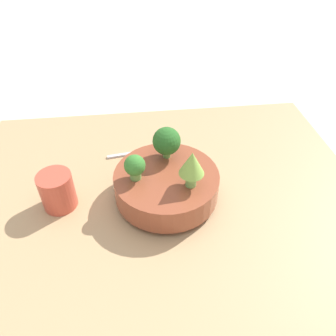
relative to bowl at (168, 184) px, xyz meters
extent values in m
plane|color=beige|center=(0.00, -0.01, -0.09)|extent=(6.00, 6.00, 0.00)
cube|color=tan|center=(0.00, -0.01, -0.07)|extent=(1.03, 0.84, 0.04)
cylinder|color=brown|center=(0.00, 0.00, -0.04)|extent=(0.12, 0.12, 0.01)
cylinder|color=brown|center=(0.00, 0.00, 0.00)|extent=(0.26, 0.26, 0.06)
cylinder|color=#6BA34C|center=(0.00, -0.07, 0.05)|extent=(0.02, 0.02, 0.02)
sphere|color=#286023|center=(0.00, -0.07, 0.08)|extent=(0.07, 0.07, 0.07)
cylinder|color=#7AB256|center=(-0.05, 0.04, 0.05)|extent=(0.03, 0.03, 0.04)
cone|color=#84AD47|center=(-0.05, 0.04, 0.10)|extent=(0.06, 0.06, 0.06)
cylinder|color=#6BA34C|center=(0.08, 0.00, 0.04)|extent=(0.03, 0.03, 0.02)
sphere|color=#387A2D|center=(0.08, 0.00, 0.07)|extent=(0.05, 0.05, 0.05)
cylinder|color=#C64C38|center=(0.27, -0.01, 0.00)|extent=(0.08, 0.08, 0.09)
cube|color=silver|center=(0.06, -0.19, -0.04)|extent=(0.20, 0.04, 0.01)
camera|label=1|loc=(0.07, 0.58, 0.56)|focal=35.00mm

